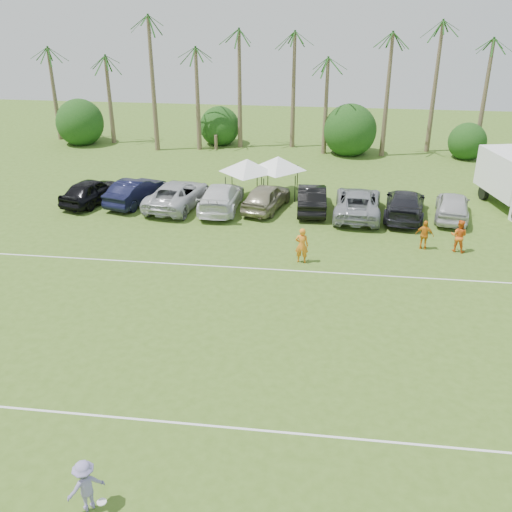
# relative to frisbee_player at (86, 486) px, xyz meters

# --- Properties ---
(ground) EXTENTS (120.00, 120.00, 0.00)m
(ground) POSITION_rel_frisbee_player_xyz_m (1.94, 1.69, -0.83)
(ground) COLOR #40611D
(ground) RESTS_ON ground
(field_lines) EXTENTS (80.00, 12.10, 0.01)m
(field_lines) POSITION_rel_frisbee_player_xyz_m (1.94, 9.69, -0.82)
(field_lines) COLOR white
(field_lines) RESTS_ON ground
(palm_tree_0) EXTENTS (2.40, 2.40, 8.90)m
(palm_tree_0) POSITION_rel_frisbee_player_xyz_m (-20.06, 39.69, 6.65)
(palm_tree_0) COLOR brown
(palm_tree_0) RESTS_ON ground
(palm_tree_1) EXTENTS (2.40, 2.40, 9.90)m
(palm_tree_1) POSITION_rel_frisbee_player_xyz_m (-15.06, 39.69, 7.53)
(palm_tree_1) COLOR brown
(palm_tree_1) RESTS_ON ground
(palm_tree_2) EXTENTS (2.40, 2.40, 10.90)m
(palm_tree_2) POSITION_rel_frisbee_player_xyz_m (-10.06, 39.69, 8.39)
(palm_tree_2) COLOR brown
(palm_tree_2) RESTS_ON ground
(palm_tree_3) EXTENTS (2.40, 2.40, 11.90)m
(palm_tree_3) POSITION_rel_frisbee_player_xyz_m (-6.06, 39.69, 9.24)
(palm_tree_3) COLOR brown
(palm_tree_3) RESTS_ON ground
(palm_tree_4) EXTENTS (2.40, 2.40, 8.90)m
(palm_tree_4) POSITION_rel_frisbee_player_xyz_m (-2.06, 39.69, 6.65)
(palm_tree_4) COLOR brown
(palm_tree_4) RESTS_ON ground
(palm_tree_5) EXTENTS (2.40, 2.40, 9.90)m
(palm_tree_5) POSITION_rel_frisbee_player_xyz_m (1.94, 39.69, 7.53)
(palm_tree_5) COLOR brown
(palm_tree_5) RESTS_ON ground
(palm_tree_6) EXTENTS (2.40, 2.40, 10.90)m
(palm_tree_6) POSITION_rel_frisbee_player_xyz_m (5.94, 39.69, 8.39)
(palm_tree_6) COLOR brown
(palm_tree_6) RESTS_ON ground
(palm_tree_7) EXTENTS (2.40, 2.40, 11.90)m
(palm_tree_7) POSITION_rel_frisbee_player_xyz_m (9.94, 39.69, 9.24)
(palm_tree_7) COLOR brown
(palm_tree_7) RESTS_ON ground
(palm_tree_8) EXTENTS (2.40, 2.40, 8.90)m
(palm_tree_8) POSITION_rel_frisbee_player_xyz_m (14.94, 39.69, 6.65)
(palm_tree_8) COLOR brown
(palm_tree_8) RESTS_ON ground
(palm_tree_9) EXTENTS (2.40, 2.40, 9.90)m
(palm_tree_9) POSITION_rel_frisbee_player_xyz_m (19.94, 39.69, 7.53)
(palm_tree_9) COLOR brown
(palm_tree_9) RESTS_ON ground
(bush_tree_0) EXTENTS (4.00, 4.00, 4.00)m
(bush_tree_0) POSITION_rel_frisbee_player_xyz_m (-17.06, 40.69, 0.97)
(bush_tree_0) COLOR brown
(bush_tree_0) RESTS_ON ground
(bush_tree_1) EXTENTS (4.00, 4.00, 4.00)m
(bush_tree_1) POSITION_rel_frisbee_player_xyz_m (-4.06, 40.69, 0.97)
(bush_tree_1) COLOR brown
(bush_tree_1) RESTS_ON ground
(bush_tree_2) EXTENTS (4.00, 4.00, 4.00)m
(bush_tree_2) POSITION_rel_frisbee_player_xyz_m (7.94, 40.69, 0.97)
(bush_tree_2) COLOR brown
(bush_tree_2) RESTS_ON ground
(bush_tree_3) EXTENTS (4.00, 4.00, 4.00)m
(bush_tree_3) POSITION_rel_frisbee_player_xyz_m (17.94, 40.69, 0.97)
(bush_tree_3) COLOR brown
(bush_tree_3) RESTS_ON ground
(sideline_player_a) EXTENTS (0.74, 0.51, 1.96)m
(sideline_player_a) POSITION_rel_frisbee_player_xyz_m (5.04, 16.78, 0.15)
(sideline_player_a) COLOR orange
(sideline_player_a) RESTS_ON ground
(sideline_player_b) EXTENTS (1.10, 0.99, 1.86)m
(sideline_player_b) POSITION_rel_frisbee_player_xyz_m (13.58, 19.31, 0.10)
(sideline_player_b) COLOR orange
(sideline_player_b) RESTS_ON ground
(sideline_player_c) EXTENTS (1.06, 0.64, 1.69)m
(sideline_player_c) POSITION_rel_frisbee_player_xyz_m (11.76, 19.39, 0.02)
(sideline_player_c) COLOR orange
(sideline_player_c) RESTS_ON ground
(canopy_tent_left) EXTENTS (4.03, 4.03, 3.26)m
(canopy_tent_left) POSITION_rel_frisbee_player_xyz_m (0.69, 26.73, 1.97)
(canopy_tent_left) COLOR black
(canopy_tent_left) RESTS_ON ground
(canopy_tent_right) EXTENTS (4.04, 4.04, 3.28)m
(canopy_tent_right) POSITION_rel_frisbee_player_xyz_m (2.74, 27.61, 1.98)
(canopy_tent_right) COLOR black
(canopy_tent_right) RESTS_ON ground
(frisbee_player) EXTENTS (1.24, 1.17, 1.66)m
(frisbee_player) POSITION_rel_frisbee_player_xyz_m (0.00, 0.00, 0.00)
(frisbee_player) COLOR #867CB1
(frisbee_player) RESTS_ON ground
(parked_car_0) EXTENTS (3.39, 5.42, 1.72)m
(parked_car_0) POSITION_rel_frisbee_player_xyz_m (-9.64, 24.31, 0.03)
(parked_car_0) COLOR black
(parked_car_0) RESTS_ON ground
(parked_car_1) EXTENTS (3.17, 5.52, 1.72)m
(parked_car_1) POSITION_rel_frisbee_player_xyz_m (-6.67, 24.65, 0.03)
(parked_car_1) COLOR black
(parked_car_1) RESTS_ON ground
(parked_car_2) EXTENTS (3.74, 6.55, 1.72)m
(parked_car_2) POSITION_rel_frisbee_player_xyz_m (-3.69, 24.36, 0.03)
(parked_car_2) COLOR #B5B6B8
(parked_car_2) RESTS_ON ground
(parked_car_3) EXTENTS (2.42, 5.94, 1.72)m
(parked_car_3) POSITION_rel_frisbee_player_xyz_m (-0.71, 24.25, 0.03)
(parked_car_3) COLOR white
(parked_car_3) RESTS_ON ground
(parked_car_4) EXTENTS (3.23, 5.40, 1.72)m
(parked_car_4) POSITION_rel_frisbee_player_xyz_m (2.26, 24.67, 0.03)
(parked_car_4) COLOR gray
(parked_car_4) RESTS_ON ground
(parked_car_5) EXTENTS (2.07, 5.31, 1.72)m
(parked_car_5) POSITION_rel_frisbee_player_xyz_m (5.24, 24.82, 0.03)
(parked_car_5) COLOR black
(parked_car_5) RESTS_ON ground
(parked_car_6) EXTENTS (3.21, 6.35, 1.72)m
(parked_car_6) POSITION_rel_frisbee_player_xyz_m (8.22, 24.28, 0.03)
(parked_car_6) COLOR gray
(parked_car_6) RESTS_ON ground
(parked_car_7) EXTENTS (3.22, 6.21, 1.72)m
(parked_car_7) POSITION_rel_frisbee_player_xyz_m (11.20, 24.40, 0.03)
(parked_car_7) COLOR black
(parked_car_7) RESTS_ON ground
(parked_car_8) EXTENTS (2.90, 5.34, 1.72)m
(parked_car_8) POSITION_rel_frisbee_player_xyz_m (14.17, 24.51, 0.03)
(parked_car_8) COLOR silver
(parked_car_8) RESTS_ON ground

